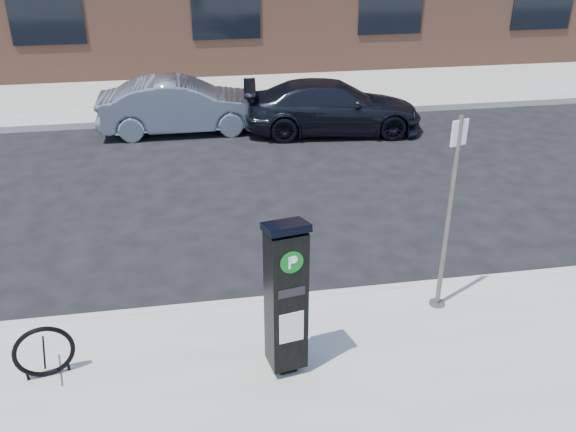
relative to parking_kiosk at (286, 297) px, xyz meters
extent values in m
plane|color=black|center=(0.48, 1.38, -1.08)|extent=(120.00, 120.00, 0.00)
cube|color=gray|center=(0.48, 15.38, -1.00)|extent=(60.00, 12.00, 0.15)
cube|color=#9E9B93|center=(0.48, 1.36, -1.00)|extent=(60.00, 0.12, 0.16)
cube|color=#9E9B93|center=(0.48, 9.40, -1.00)|extent=(60.00, 0.12, 0.16)
cube|color=black|center=(0.00, 0.00, -0.88)|extent=(0.22, 0.22, 0.09)
cube|color=black|center=(0.00, 0.00, -0.03)|extent=(0.43, 0.39, 1.61)
cube|color=black|center=(0.00, 0.00, 0.81)|extent=(0.47, 0.43, 0.15)
cylinder|color=#075411|center=(0.03, -0.16, 0.51)|extent=(0.23, 0.06, 0.24)
cube|color=white|center=(0.03, -0.16, 0.51)|extent=(0.09, 0.02, 0.13)
cube|color=silver|center=(0.03, -0.16, -0.27)|extent=(0.26, 0.05, 0.36)
cube|color=black|center=(0.03, -0.16, 0.16)|extent=(0.28, 0.06, 0.09)
cylinder|color=#5F5954|center=(2.09, 0.87, -0.91)|extent=(0.20, 0.20, 0.03)
cylinder|color=#5F5954|center=(2.09, 0.87, 0.31)|extent=(0.06, 0.06, 2.48)
cube|color=silver|center=(2.09, 0.87, 1.35)|extent=(0.21, 0.09, 0.30)
torus|color=black|center=(-2.54, 0.32, -0.62)|extent=(0.63, 0.19, 0.63)
cylinder|color=black|center=(-2.74, 0.28, -0.87)|extent=(0.03, 0.03, 0.12)
cylinder|color=black|center=(-2.34, 0.37, -0.87)|extent=(0.03, 0.03, 0.12)
imported|color=#8290A6|center=(-0.96, 8.78, -0.46)|extent=(3.78, 1.33, 1.24)
imported|color=black|center=(2.47, 8.17, -0.49)|extent=(4.23, 2.07, 1.18)
camera|label=1|loc=(-0.86, -5.14, 3.53)|focal=38.00mm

